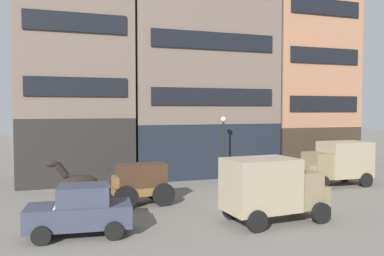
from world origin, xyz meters
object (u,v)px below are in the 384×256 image
cargo_wagon (140,181)px  pedestrian_officer (354,162)px  delivery_truck_far (273,187)px  sedan_dark (80,210)px  fire_hydrant_curbside (115,184)px  draft_horse (76,182)px  streetlamp_curbside (223,140)px  delivery_truck_near (337,162)px

cargo_wagon → pedestrian_officer: size_ratio=1.64×
cargo_wagon → delivery_truck_far: bearing=-45.5°
sedan_dark → cargo_wagon: bearing=52.5°
cargo_wagon → pedestrian_officer: (15.39, 3.42, -0.17)m
delivery_truck_far → fire_hydrant_curbside: 9.67m
draft_horse → sedan_dark: 3.89m
delivery_truck_far → sedan_dark: bearing=174.7°
sedan_dark → fire_hydrant_curbside: sedan_dark is taller
delivery_truck_far → draft_horse: bearing=148.4°
draft_horse → sedan_dark: size_ratio=0.61×
cargo_wagon → streetlamp_curbside: (6.03, 4.09, 1.52)m
delivery_truck_far → streetlamp_curbside: bearing=80.0°
pedestrian_officer → fire_hydrant_curbside: bearing=179.8°
delivery_truck_far → fire_hydrant_curbside: size_ratio=5.38×
draft_horse → pedestrian_officer: (18.34, 3.42, -0.29)m
cargo_wagon → delivery_truck_near: 12.13m
draft_horse → fire_hydrant_curbside: draft_horse is taller
draft_horse → pedestrian_officer: size_ratio=1.31×
sedan_dark → fire_hydrant_curbside: size_ratio=4.63×
delivery_truck_near → pedestrian_officer: 4.10m
draft_horse → delivery_truck_near: 15.07m
streetlamp_curbside → fire_hydrant_curbside: 7.16m
streetlamp_curbside → draft_horse: bearing=-155.5°
cargo_wagon → delivery_truck_far: delivery_truck_far is taller
cargo_wagon → sedan_dark: bearing=-127.5°
fire_hydrant_curbside → draft_horse: bearing=-122.3°
pedestrian_officer → cargo_wagon: bearing=-167.5°
delivery_truck_far → pedestrian_officer: size_ratio=2.49×
draft_horse → sedan_dark: (-0.03, -3.88, -0.36)m
streetlamp_curbside → delivery_truck_far: bearing=-100.0°
delivery_truck_far → sedan_dark: 7.53m
sedan_dark → pedestrian_officer: (18.37, 7.30, 0.07)m
cargo_wagon → streetlamp_curbside: size_ratio=0.72×
draft_horse → delivery_truck_far: delivery_truck_far is taller
streetlamp_curbside → fire_hydrant_curbside: (-6.77, -0.61, -2.24)m
draft_horse → delivery_truck_far: bearing=-31.6°
fire_hydrant_curbside → cargo_wagon: bearing=-78.0°
delivery_truck_near → streetlamp_curbside: 6.89m
delivery_truck_far → sedan_dark: (-7.48, 0.70, -0.51)m
delivery_truck_far → delivery_truck_near: bearing=36.5°
pedestrian_officer → sedan_dark: bearing=-158.3°
delivery_truck_far → streetlamp_curbside: streetlamp_curbside is taller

